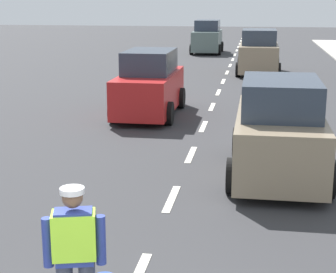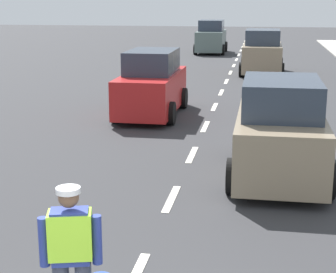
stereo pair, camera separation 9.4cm
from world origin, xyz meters
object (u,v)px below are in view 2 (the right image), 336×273
car_outgoing_far (262,53)px  car_oncoming_lead (152,85)px  car_outgoing_ahead (280,132)px  road_worker (73,252)px  car_oncoming_third (211,38)px

car_outgoing_far → car_oncoming_lead: size_ratio=0.97×
car_outgoing_ahead → car_oncoming_lead: (-3.78, 5.63, -0.00)m
car_outgoing_ahead → car_outgoing_far: car_outgoing_far is taller
road_worker → car_oncoming_lead: size_ratio=0.40×
car_oncoming_lead → car_outgoing_ahead: bearing=-56.1°
car_outgoing_far → car_oncoming_third: car_oncoming_third is taller
car_outgoing_ahead → car_oncoming_third: 26.39m
car_outgoing_ahead → car_outgoing_far: (-0.45, 16.10, 0.05)m
road_worker → car_outgoing_ahead: size_ratio=0.41×
road_worker → car_outgoing_far: bearing=85.2°
road_worker → car_oncoming_lead: bearing=97.1°
car_oncoming_lead → car_oncoming_third: car_oncoming_third is taller
car_outgoing_ahead → car_outgoing_far: size_ratio=1.01×
car_outgoing_far → car_oncoming_third: size_ratio=1.04×
road_worker → car_oncoming_third: size_ratio=0.43×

